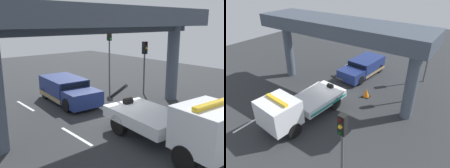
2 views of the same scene
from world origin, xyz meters
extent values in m
cube|color=#2D3033|center=(0.00, 0.00, -0.05)|extent=(60.00, 40.00, 0.10)
cube|color=silver|center=(-6.00, -2.59, 0.00)|extent=(2.60, 0.16, 0.01)
cube|color=silver|center=(0.00, -2.59, 0.00)|extent=(2.60, 0.16, 0.01)
cube|color=white|center=(2.01, 0.09, 0.93)|extent=(4.02, 2.71, 0.55)
cube|color=white|center=(5.33, -0.18, 1.48)|extent=(2.23, 2.46, 1.65)
cube|color=teal|center=(2.11, 1.30, 0.84)|extent=(3.64, 0.32, 0.20)
cylinder|color=black|center=(-0.17, 0.28, 1.66)|extent=(1.42, 0.30, 1.07)
cylinder|color=black|center=(0.63, 0.21, 1.32)|extent=(0.40, 0.48, 0.36)
cube|color=yellow|center=(5.33, -0.18, 2.38)|extent=(0.40, 1.93, 0.16)
cylinder|color=black|center=(5.22, 0.87, 0.50)|extent=(1.02, 0.40, 1.00)
cylinder|color=black|center=(5.04, -1.20, 0.50)|extent=(1.02, 0.40, 1.00)
cylinder|color=black|center=(1.33, 1.19, 0.50)|extent=(1.02, 0.40, 1.00)
cylinder|color=black|center=(1.16, -0.88, 0.50)|extent=(1.02, 0.40, 1.00)
cube|color=navy|center=(-5.61, 0.05, 0.91)|extent=(3.63, 2.48, 1.35)
cube|color=navy|center=(-3.03, -0.16, 0.71)|extent=(1.90, 2.25, 0.95)
cube|color=black|center=(-3.87, -0.09, 1.20)|extent=(0.22, 1.93, 0.59)
cube|color=#9E8451|center=(-5.61, 0.05, 0.41)|extent=(3.65, 2.49, 0.28)
cylinder|color=black|center=(-3.10, 0.81, 0.42)|extent=(0.86, 0.35, 0.84)
cylinder|color=black|center=(-3.26, -1.10, 0.42)|extent=(0.86, 0.35, 0.84)
cylinder|color=black|center=(-6.48, 1.09, 0.42)|extent=(0.86, 0.35, 0.84)
cylinder|color=black|center=(-6.64, -0.83, 0.42)|extent=(0.86, 0.35, 0.84)
cylinder|color=#4C5666|center=(-0.84, 5.81, 2.53)|extent=(0.80, 0.80, 5.05)
cube|color=#414956|center=(-0.84, 0.00, 5.55)|extent=(3.60, 13.63, 0.99)
cube|color=#353C47|center=(-0.84, 0.00, 4.87)|extent=(0.50, 13.23, 0.36)
cylinder|color=#515456|center=(-7.00, 5.36, 1.88)|extent=(0.12, 0.12, 3.76)
cube|color=black|center=(-7.00, 5.36, 4.21)|extent=(0.28, 0.32, 0.90)
sphere|color=#360605|center=(-6.84, 5.36, 4.51)|extent=(0.18, 0.18, 0.18)
sphere|color=#3A2D06|center=(-6.84, 5.36, 4.21)|extent=(0.18, 0.18, 0.18)
sphere|color=green|center=(-6.84, 5.36, 3.91)|extent=(0.18, 0.18, 0.18)
cylinder|color=#515456|center=(-3.00, 5.36, 1.51)|extent=(0.12, 0.12, 3.01)
cube|color=black|center=(-3.00, 5.36, 3.46)|extent=(0.28, 0.32, 0.90)
sphere|color=#360605|center=(-2.84, 5.36, 3.76)|extent=(0.18, 0.18, 0.18)
sphere|color=gold|center=(-2.84, 5.36, 3.46)|extent=(0.18, 0.18, 0.18)
sphere|color=black|center=(-2.84, 5.36, 3.16)|extent=(0.18, 0.18, 0.18)
cone|color=orange|center=(-1.52, 2.27, 0.36)|extent=(0.54, 0.54, 0.72)
cube|color=black|center=(-1.52, 2.27, 0.01)|extent=(0.60, 0.60, 0.03)
camera|label=1|loc=(9.76, -8.69, 5.30)|focal=41.53mm
camera|label=2|loc=(11.48, 8.71, 9.10)|focal=32.78mm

